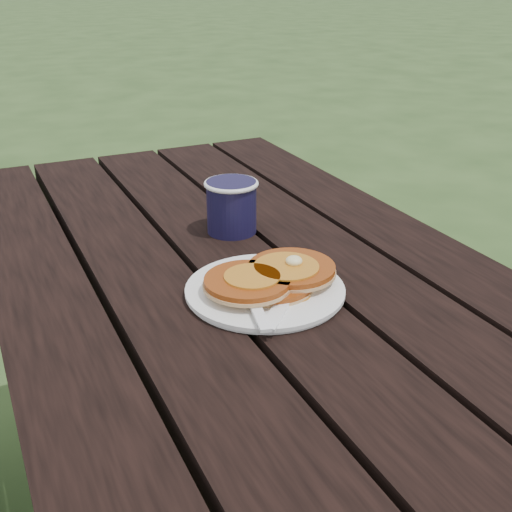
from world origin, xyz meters
name	(u,v)px	position (x,y,z in m)	size (l,w,h in m)	color
plate	(265,291)	(-0.01, 0.08, 0.76)	(0.22, 0.22, 0.01)	white
pancake_stack	(272,277)	(0.00, 0.09, 0.77)	(0.20, 0.14, 0.04)	#963F10
knife	(286,298)	(0.00, 0.04, 0.76)	(0.02, 0.18, 0.01)	white
fork	(257,310)	(-0.06, 0.02, 0.77)	(0.03, 0.16, 0.01)	white
coffee_cup	(232,203)	(0.04, 0.32, 0.80)	(0.10, 0.10, 0.09)	black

